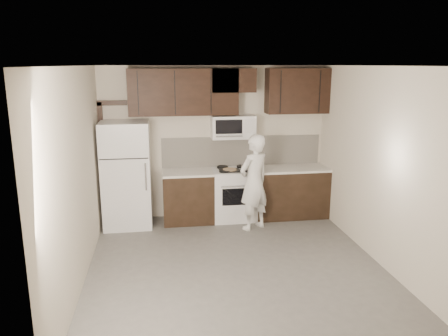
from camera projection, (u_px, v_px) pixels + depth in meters
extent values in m
plane|color=#595653|center=(236.00, 267.00, 5.99)|extent=(4.50, 4.50, 0.00)
plane|color=beige|center=(215.00, 142.00, 7.84)|extent=(4.00, 0.00, 4.00)
plane|color=white|center=(238.00, 66.00, 5.36)|extent=(4.50, 4.50, 0.00)
cube|color=black|center=(188.00, 197.00, 7.68)|extent=(0.87, 0.62, 0.87)
cube|color=black|center=(290.00, 193.00, 7.95)|extent=(1.32, 0.62, 0.87)
cube|color=silver|center=(188.00, 172.00, 7.57)|extent=(0.87, 0.64, 0.04)
cube|color=silver|center=(291.00, 169.00, 7.84)|extent=(1.32, 0.64, 0.04)
cube|color=silver|center=(234.00, 195.00, 7.80)|extent=(0.76, 0.62, 0.89)
cube|color=silver|center=(234.00, 170.00, 7.69)|extent=(0.76, 0.62, 0.02)
cube|color=black|center=(237.00, 197.00, 7.49)|extent=(0.50, 0.01, 0.30)
cylinder|color=silver|center=(237.00, 186.00, 7.41)|extent=(0.55, 0.02, 0.02)
cylinder|color=black|center=(225.00, 171.00, 7.51)|extent=(0.20, 0.20, 0.03)
cylinder|color=black|center=(245.00, 170.00, 7.57)|extent=(0.20, 0.20, 0.03)
cylinder|color=black|center=(222.00, 167.00, 7.80)|extent=(0.20, 0.20, 0.03)
cylinder|color=black|center=(242.00, 166.00, 7.86)|extent=(0.20, 0.20, 0.03)
cube|color=silver|center=(242.00, 151.00, 7.94)|extent=(2.90, 0.02, 0.54)
cube|color=black|center=(183.00, 92.00, 7.38)|extent=(1.85, 0.35, 0.78)
cube|color=black|center=(297.00, 91.00, 7.67)|extent=(1.10, 0.35, 0.78)
cube|color=black|center=(233.00, 80.00, 7.46)|extent=(0.76, 0.35, 0.40)
cube|color=silver|center=(233.00, 127.00, 7.63)|extent=(0.76, 0.38, 0.40)
cube|color=black|center=(229.00, 127.00, 7.42)|extent=(0.46, 0.01, 0.24)
cube|color=silver|center=(250.00, 126.00, 7.47)|extent=(0.18, 0.01, 0.24)
cylinder|color=silver|center=(229.00, 136.00, 7.44)|extent=(0.46, 0.02, 0.02)
cube|color=silver|center=(127.00, 175.00, 7.37)|extent=(0.80, 0.72, 1.80)
cube|color=black|center=(124.00, 159.00, 6.94)|extent=(0.77, 0.01, 0.02)
cylinder|color=silver|center=(146.00, 177.00, 7.03)|extent=(0.03, 0.03, 0.45)
cube|color=black|center=(103.00, 163.00, 7.59)|extent=(0.08, 0.08, 2.10)
cube|color=black|center=(112.00, 103.00, 7.38)|extent=(0.50, 0.08, 0.08)
cylinder|color=silver|center=(245.00, 168.00, 7.56)|extent=(0.15, 0.15, 0.12)
sphere|color=black|center=(246.00, 164.00, 7.54)|extent=(0.03, 0.03, 0.03)
cylinder|color=black|center=(252.00, 167.00, 7.53)|extent=(0.14, 0.07, 0.02)
cube|color=black|center=(230.00, 170.00, 7.58)|extent=(0.36, 0.27, 0.02)
cylinder|color=beige|center=(230.00, 169.00, 7.58)|extent=(0.24, 0.24, 0.02)
imported|color=white|center=(254.00, 182.00, 7.24)|extent=(0.70, 0.64, 1.61)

